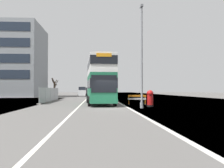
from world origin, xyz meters
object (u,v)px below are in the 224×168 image
(car_receding_mid, at_px, (96,93))
(car_far_side, at_px, (84,92))
(car_receding_far, at_px, (82,92))
(car_oncoming_near, at_px, (99,93))
(red_pillar_postbox, at_px, (150,98))
(roadworks_barrier, at_px, (137,99))
(lamppost_foreground, at_px, (142,59))
(double_decker_bus, at_px, (100,80))

(car_receding_mid, bearing_deg, car_far_side, 101.64)
(car_receding_mid, relative_size, car_receding_far, 1.11)
(car_oncoming_near, bearing_deg, car_receding_far, 102.00)
(car_oncoming_near, relative_size, car_far_side, 1.00)
(red_pillar_postbox, bearing_deg, roadworks_barrier, 102.32)
(lamppost_foreground, bearing_deg, car_receding_far, 100.31)
(double_decker_bus, bearing_deg, car_oncoming_near, 89.46)
(car_oncoming_near, bearing_deg, double_decker_bus, -90.54)
(lamppost_foreground, height_order, car_receding_far, lamppost_foreground)
(double_decker_bus, xyz_separation_m, red_pillar_postbox, (4.65, -4.31, -1.85))
(double_decker_bus, xyz_separation_m, lamppost_foreground, (3.53, -6.12, 1.55))
(double_decker_bus, distance_m, lamppost_foreground, 7.23)
(car_receding_mid, bearing_deg, roadworks_barrier, -80.35)
(car_oncoming_near, bearing_deg, roadworks_barrier, -77.18)
(red_pillar_postbox, distance_m, roadworks_barrier, 3.30)
(lamppost_foreground, relative_size, car_receding_mid, 2.08)
(car_far_side, bearing_deg, double_decker_bus, -84.83)
(lamppost_foreground, distance_m, car_receding_mid, 31.75)
(lamppost_foreground, relative_size, car_far_side, 2.18)
(lamppost_foreground, relative_size, car_receding_far, 2.32)
(red_pillar_postbox, height_order, car_receding_mid, car_receding_mid)
(red_pillar_postbox, relative_size, roadworks_barrier, 0.80)
(car_oncoming_near, relative_size, car_receding_far, 1.06)
(car_receding_far, relative_size, car_far_side, 0.94)
(car_oncoming_near, xyz_separation_m, car_far_side, (-3.80, 24.80, -0.06))
(car_receding_mid, distance_m, car_receding_far, 9.57)
(lamppost_foreground, bearing_deg, red_pillar_postbox, 58.13)
(roadworks_barrier, bearing_deg, red_pillar_postbox, -77.68)
(lamppost_foreground, distance_m, car_receding_far, 41.09)
(lamppost_foreground, relative_size, car_oncoming_near, 2.18)
(red_pillar_postbox, xyz_separation_m, car_oncoming_near, (-4.50, 19.92, 0.23))
(red_pillar_postbox, xyz_separation_m, car_receding_mid, (-5.17, 29.51, 0.11))
(car_receding_far, bearing_deg, car_far_side, 88.63)
(double_decker_bus, relative_size, roadworks_barrier, 5.29)
(car_receding_mid, xyz_separation_m, car_far_side, (-3.13, 15.20, 0.06))
(red_pillar_postbox, distance_m, car_receding_mid, 29.96)
(double_decker_bus, height_order, red_pillar_postbox, double_decker_bus)
(lamppost_foreground, height_order, roadworks_barrier, lamppost_foreground)
(roadworks_barrier, xyz_separation_m, car_receding_mid, (-4.47, 26.29, 0.30))
(double_decker_bus, xyz_separation_m, car_receding_far, (-3.80, 34.19, -1.62))
(double_decker_bus, bearing_deg, red_pillar_postbox, -42.84)
(lamppost_foreground, xyz_separation_m, car_oncoming_near, (-3.38, 21.72, -3.17))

